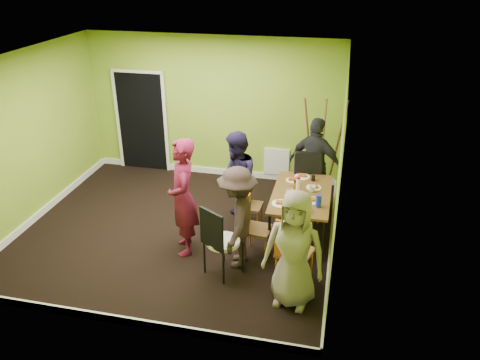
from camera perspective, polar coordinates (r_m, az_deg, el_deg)
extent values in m
plane|color=black|center=(7.87, -7.51, -5.99)|extent=(5.00, 5.00, 0.00)
cube|color=#81A42A|center=(9.24, -3.37, 8.72)|extent=(5.00, 0.04, 2.80)
cube|color=#81A42A|center=(5.42, -16.28, -5.60)|extent=(5.00, 0.04, 2.80)
cube|color=#81A42A|center=(8.41, -24.41, 4.59)|extent=(0.04, 4.50, 2.80)
cube|color=#81A42A|center=(6.81, 12.01, 1.67)|extent=(0.04, 4.50, 2.80)
cube|color=white|center=(6.83, -8.91, 14.37)|extent=(5.00, 4.50, 0.04)
cube|color=black|center=(9.83, -11.87, 6.94)|extent=(1.00, 0.05, 2.04)
cube|color=white|center=(9.32, 4.47, 2.25)|extent=(0.50, 0.04, 0.55)
cylinder|color=black|center=(7.02, 3.57, -6.70)|extent=(0.04, 0.04, 0.71)
cylinder|color=black|center=(6.97, 9.97, -7.36)|extent=(0.04, 0.04, 0.71)
cylinder|color=black|center=(8.21, 5.13, -1.59)|extent=(0.04, 0.04, 0.71)
cylinder|color=black|center=(8.16, 10.56, -2.12)|extent=(0.04, 0.04, 0.71)
cube|color=brown|center=(7.39, 7.50, -1.73)|extent=(0.90, 1.50, 0.04)
cylinder|color=#C05C12|center=(7.94, 0.53, -3.77)|extent=(0.02, 0.02, 0.40)
cylinder|color=#C05C12|center=(7.69, -0.05, -4.84)|extent=(0.02, 0.02, 0.40)
cylinder|color=#C05C12|center=(7.88, 2.65, -4.05)|extent=(0.02, 0.02, 0.40)
cylinder|color=#C05C12|center=(7.63, 2.14, -5.15)|extent=(0.02, 0.02, 0.40)
cube|color=brown|center=(7.68, 1.33, -3.16)|extent=(0.37, 0.37, 0.04)
cube|color=#C05C12|center=(7.61, 0.12, -1.43)|extent=(0.04, 0.34, 0.44)
cylinder|color=#C05C12|center=(7.29, 1.27, -6.62)|extent=(0.02, 0.02, 0.43)
cylinder|color=#C05C12|center=(7.03, 0.49, -7.98)|extent=(0.02, 0.02, 0.43)
cylinder|color=#C05C12|center=(7.21, 3.76, -7.04)|extent=(0.02, 0.02, 0.43)
cylinder|color=#C05C12|center=(6.95, 3.07, -8.44)|extent=(0.02, 0.02, 0.43)
cube|color=brown|center=(7.00, 2.18, -6.04)|extent=(0.42, 0.42, 0.04)
cube|color=#C05C12|center=(6.91, 0.76, -3.97)|extent=(0.06, 0.36, 0.48)
cylinder|color=#C05C12|center=(8.29, 9.27, -2.39)|extent=(0.03, 0.03, 0.49)
cylinder|color=#C05C12|center=(8.25, 6.72, -2.36)|extent=(0.03, 0.03, 0.49)
cylinder|color=#C05C12|center=(7.97, 9.57, -3.66)|extent=(0.03, 0.03, 0.49)
cylinder|color=#C05C12|center=(7.93, 6.91, -3.64)|extent=(0.03, 0.03, 0.49)
cube|color=brown|center=(7.99, 8.23, -1.46)|extent=(0.51, 0.51, 0.04)
cube|color=#C05C12|center=(8.05, 8.22, 1.08)|extent=(0.41, 0.11, 0.55)
cylinder|color=#C05C12|center=(6.50, 4.40, -10.91)|extent=(0.03, 0.03, 0.49)
cylinder|color=#C05C12|center=(6.39, 7.48, -11.82)|extent=(0.03, 0.03, 0.49)
cylinder|color=#C05C12|center=(6.78, 5.74, -9.24)|extent=(0.03, 0.03, 0.49)
cylinder|color=#C05C12|center=(6.68, 8.70, -10.07)|extent=(0.03, 0.03, 0.49)
cube|color=brown|center=(6.44, 6.69, -8.74)|extent=(0.54, 0.54, 0.04)
cube|color=#C05C12|center=(6.12, 6.08, -7.45)|extent=(0.41, 0.15, 0.55)
cylinder|color=black|center=(6.73, -4.35, -9.42)|extent=(0.03, 0.03, 0.51)
cylinder|color=black|center=(6.50, -2.03, -10.79)|extent=(0.03, 0.03, 0.51)
cylinder|color=black|center=(6.94, -2.00, -8.11)|extent=(0.03, 0.03, 0.51)
cylinder|color=black|center=(6.72, 0.32, -9.38)|extent=(0.03, 0.03, 0.51)
cylinder|color=white|center=(6.57, -2.05, -7.52)|extent=(0.47, 0.47, 0.06)
cube|color=black|center=(6.29, -3.49, -6.08)|extent=(0.38, 0.25, 0.56)
cylinder|color=brown|center=(8.66, 8.43, 4.11)|extent=(0.27, 0.45, 1.92)
cylinder|color=brown|center=(8.65, 11.69, 3.80)|extent=(0.27, 0.45, 1.92)
cylinder|color=brown|center=(8.39, 9.94, 3.26)|extent=(0.04, 0.44, 1.87)
cube|color=brown|center=(8.62, 10.00, 3.48)|extent=(0.52, 0.04, 0.04)
cylinder|color=white|center=(7.76, 6.42, -0.03)|extent=(0.22, 0.22, 0.01)
cylinder|color=white|center=(7.03, 4.96, -2.89)|extent=(0.27, 0.27, 0.01)
cylinder|color=white|center=(7.91, 7.59, 0.41)|extent=(0.26, 0.26, 0.01)
cylinder|color=white|center=(6.89, 6.77, -3.65)|extent=(0.24, 0.24, 0.01)
cylinder|color=white|center=(7.57, 8.97, -0.91)|extent=(0.24, 0.24, 0.01)
cylinder|color=white|center=(7.17, 8.80, -2.50)|extent=(0.26, 0.26, 0.01)
cylinder|color=white|center=(7.34, 7.07, -0.68)|extent=(0.07, 0.07, 0.24)
cylinder|color=#172AAF|center=(6.99, 9.56, -2.53)|extent=(0.08, 0.08, 0.19)
cylinder|color=#C05C12|center=(7.49, 6.63, -0.75)|extent=(0.04, 0.04, 0.08)
cylinder|color=black|center=(7.55, 6.80, -0.47)|extent=(0.06, 0.06, 0.10)
cylinder|color=black|center=(7.79, 8.92, 0.21)|extent=(0.06, 0.06, 0.09)
cylinder|color=black|center=(6.86, 8.29, -3.48)|extent=(0.07, 0.07, 0.10)
imported|color=white|center=(7.24, 6.14, -1.62)|extent=(0.13, 0.13, 0.10)
imported|color=white|center=(7.44, 8.77, -1.05)|extent=(0.10, 0.10, 0.10)
imported|color=maroon|center=(6.90, -6.96, -2.13)|extent=(0.65, 0.78, 1.82)
imported|color=#1C1637|center=(7.57, -0.46, -0.08)|extent=(0.83, 0.94, 1.63)
imported|color=#2F201F|center=(6.62, -0.32, -4.64)|extent=(0.64, 1.03, 1.54)
imported|color=black|center=(8.19, 9.18, 1.86)|extent=(1.06, 0.74, 1.68)
imported|color=gray|center=(5.93, 6.63, -8.44)|extent=(0.85, 0.62, 1.61)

